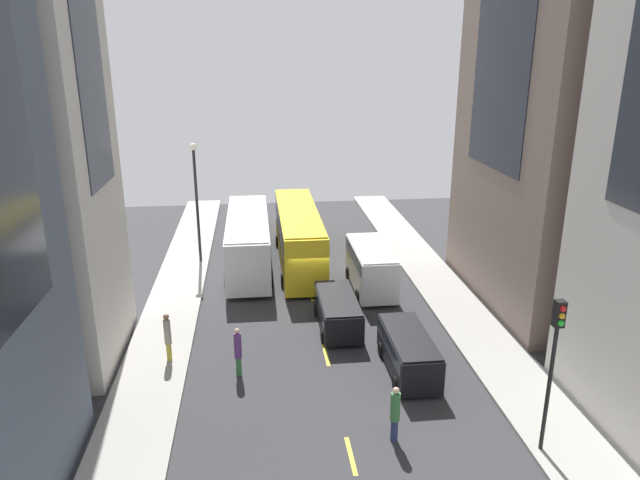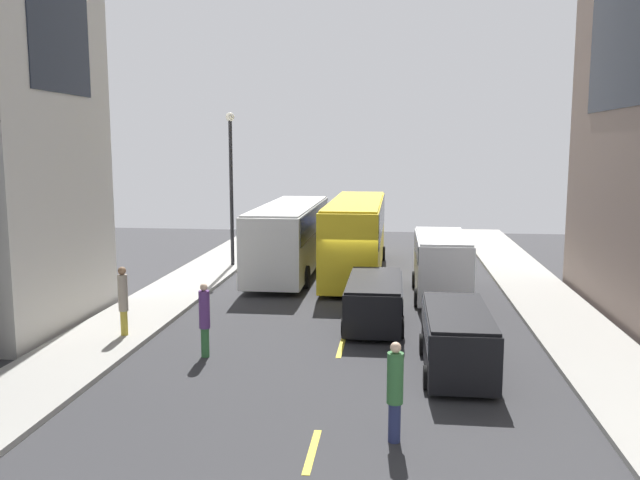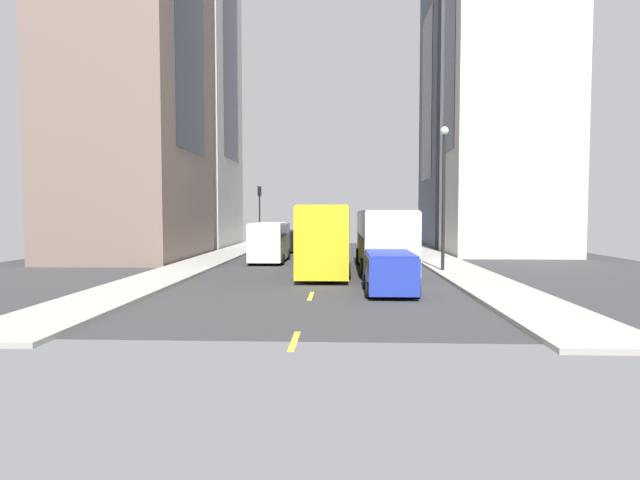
# 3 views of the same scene
# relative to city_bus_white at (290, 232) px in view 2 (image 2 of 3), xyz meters

# --- Properties ---
(ground_plane) EXTENTS (42.11, 42.11, 0.00)m
(ground_plane) POSITION_rel_city_bus_white_xyz_m (3.51, -4.89, -2.01)
(ground_plane) COLOR #333335
(sidewalk_west) EXTENTS (2.91, 44.00, 0.15)m
(sidewalk_west) POSITION_rel_city_bus_white_xyz_m (-4.09, -4.89, -1.93)
(sidewalk_west) COLOR #9E9B93
(sidewalk_west) RESTS_ON ground
(sidewalk_east) EXTENTS (2.91, 44.00, 0.15)m
(sidewalk_east) POSITION_rel_city_bus_white_xyz_m (11.11, -4.89, -1.93)
(sidewalk_east) COLOR #9E9B93
(sidewalk_east) RESTS_ON ground
(lane_stripe_1) EXTENTS (0.16, 2.00, 0.01)m
(lane_stripe_1) POSITION_rel_city_bus_white_xyz_m (3.51, -18.89, -2.00)
(lane_stripe_1) COLOR yellow
(lane_stripe_1) RESTS_ON ground
(lane_stripe_2) EXTENTS (0.16, 2.00, 0.01)m
(lane_stripe_2) POSITION_rel_city_bus_white_xyz_m (3.51, -11.89, -2.00)
(lane_stripe_2) COLOR yellow
(lane_stripe_2) RESTS_ON ground
(lane_stripe_3) EXTENTS (0.16, 2.00, 0.01)m
(lane_stripe_3) POSITION_rel_city_bus_white_xyz_m (3.51, -4.89, -2.00)
(lane_stripe_3) COLOR yellow
(lane_stripe_3) RESTS_ON ground
(lane_stripe_4) EXTENTS (0.16, 2.00, 0.01)m
(lane_stripe_4) POSITION_rel_city_bus_white_xyz_m (3.51, 2.11, -2.00)
(lane_stripe_4) COLOR yellow
(lane_stripe_4) RESTS_ON ground
(lane_stripe_5) EXTENTS (0.16, 2.00, 0.01)m
(lane_stripe_5) POSITION_rel_city_bus_white_xyz_m (3.51, 9.11, -2.00)
(lane_stripe_5) COLOR yellow
(lane_stripe_5) RESTS_ON ground
(lane_stripe_6) EXTENTS (0.16, 2.00, 0.01)m
(lane_stripe_6) POSITION_rel_city_bus_white_xyz_m (3.51, 16.11, -2.00)
(lane_stripe_6) COLOR yellow
(lane_stripe_6) RESTS_ON ground
(city_bus_white) EXTENTS (2.80, 11.21, 3.35)m
(city_bus_white) POSITION_rel_city_bus_white_xyz_m (0.00, 0.00, 0.00)
(city_bus_white) COLOR silver
(city_bus_white) RESTS_ON ground
(streetcar_yellow) EXTENTS (2.70, 12.06, 3.59)m
(streetcar_yellow) POSITION_rel_city_bus_white_xyz_m (3.22, 0.25, 0.12)
(streetcar_yellow) COLOR yellow
(streetcar_yellow) RESTS_ON ground
(delivery_van_white) EXTENTS (2.25, 5.65, 2.58)m
(delivery_van_white) POSITION_rel_city_bus_white_xyz_m (7.01, -4.52, -0.49)
(delivery_van_white) COLOR white
(delivery_van_white) RESTS_ON ground
(car_black_0) EXTENTS (1.92, 4.64, 1.73)m
(car_black_0) POSITION_rel_city_bus_white_xyz_m (6.85, -13.65, -0.98)
(car_black_0) COLOR black
(car_black_0) RESTS_ON ground
(car_black_1) EXTENTS (2.03, 4.69, 1.64)m
(car_black_1) POSITION_rel_city_bus_white_xyz_m (4.44, -9.18, -1.04)
(car_black_1) COLOR black
(car_black_1) RESTS_ON ground
(car_blue_2) EXTENTS (2.05, 4.04, 1.65)m
(car_blue_2) POSITION_rel_city_bus_white_xyz_m (0.39, 8.23, -1.04)
(car_blue_2) COLOR #2338AD
(car_blue_2) RESTS_ON ground
(pedestrian_crossing_mid) EXTENTS (0.32, 0.32, 2.21)m
(pedestrian_crossing_mid) POSITION_rel_city_bus_white_xyz_m (-0.39, -13.20, -0.82)
(pedestrian_crossing_mid) COLOR #336B38
(pedestrian_crossing_mid) RESTS_ON ground
(pedestrian_crossing_near) EXTENTS (0.34, 0.34, 2.16)m
(pedestrian_crossing_near) POSITION_rel_city_bus_white_xyz_m (5.17, -18.23, -0.85)
(pedestrian_crossing_near) COLOR navy
(pedestrian_crossing_near) RESTS_ON ground
(pedestrian_waiting_curb) EXTENTS (0.30, 0.30, 2.23)m
(pedestrian_waiting_curb) POSITION_rel_city_bus_white_xyz_m (-3.47, -11.80, -0.65)
(pedestrian_waiting_curb) COLOR gold
(pedestrian_waiting_curb) RESTS_ON ground
(streetlamp_near) EXTENTS (0.44, 0.44, 7.66)m
(streetlamp_near) POSITION_rel_city_bus_white_xyz_m (-3.13, 1.01, 2.79)
(streetlamp_near) COLOR black
(streetlamp_near) RESTS_ON ground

